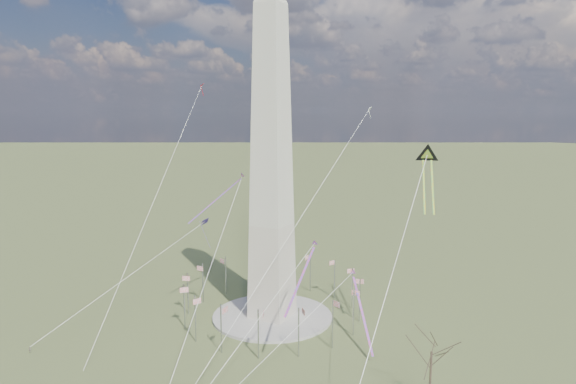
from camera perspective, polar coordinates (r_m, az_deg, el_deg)
The scene contains 13 objects.
ground at distance 159.41m, azimuth -1.75°, elevation -13.75°, with size 2000.00×2000.00×0.00m, color #4F5329.
plaza at distance 159.25m, azimuth -1.75°, elevation -13.62°, with size 36.00×36.00×0.80m, color #9D988F.
washington_monument at distance 147.61m, azimuth -1.84°, elevation 3.67°, with size 15.56×15.56×100.00m.
flagpole_ring at distance 156.73m, azimuth -1.76°, elevation -11.30°, with size 54.40×54.40×13.00m.
tree_near at distance 115.68m, azimuth 15.68°, elevation -16.34°, with size 10.26×10.26×17.96m.
person_west at distance 153.56m, azimuth -26.74°, elevation -15.38°, with size 0.72×0.56×1.48m, color gray.
kite_delta_black at distance 140.77m, azimuth 15.22°, elevation 3.60°, with size 10.03×19.47×15.87m.
kite_diamond_purple at distance 175.86m, azimuth -9.23°, elevation -3.60°, with size 2.46×3.68×10.93m.
kite_streamer_left at distance 131.04m, azimuth 1.89°, elevation -8.47°, with size 3.07×20.33×13.96m.
kite_streamer_mid at distance 153.68m, azimuth -7.17°, elevation -0.08°, with size 8.44×18.35×13.29m.
kite_streamer_right at distance 143.87m, azimuth 7.92°, elevation -11.76°, with size 14.03×19.35×15.55m.
kite_small_red at distance 196.37m, azimuth -9.54°, elevation 11.48°, with size 1.59×1.64×4.66m.
kite_small_white at distance 179.20m, azimuth 9.06°, elevation 8.98°, with size 1.20×1.81×3.89m.
Camera 1 is at (74.14, -126.89, 61.76)m, focal length 32.00 mm.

